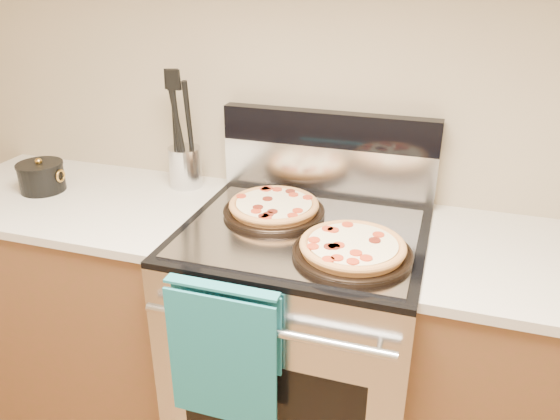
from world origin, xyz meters
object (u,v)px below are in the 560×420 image
(utensil_crock, at_px, (185,167))
(pepperoni_pizza_front, at_px, (352,249))
(pepperoni_pizza_back, at_px, (274,207))
(saucepan, at_px, (42,178))
(range_body, at_px, (301,349))

(utensil_crock, bearing_deg, pepperoni_pizza_front, -27.59)
(pepperoni_pizza_back, bearing_deg, pepperoni_pizza_front, -33.59)
(pepperoni_pizza_back, xyz_separation_m, utensil_crock, (-0.41, 0.17, 0.04))
(pepperoni_pizza_front, bearing_deg, saucepan, 172.15)
(pepperoni_pizza_front, height_order, saucepan, saucepan)
(pepperoni_pizza_back, relative_size, utensil_crock, 2.19)
(pepperoni_pizza_back, relative_size, saucepan, 2.07)
(range_body, distance_m, pepperoni_pizza_front, 0.55)
(pepperoni_pizza_back, xyz_separation_m, pepperoni_pizza_front, (0.30, -0.20, 0.00))
(pepperoni_pizza_back, bearing_deg, saucepan, -177.74)
(range_body, height_order, pepperoni_pizza_front, pepperoni_pizza_front)
(pepperoni_pizza_front, xyz_separation_m, utensil_crock, (-0.71, 0.37, 0.04))
(utensil_crock, bearing_deg, range_body, -24.44)
(pepperoni_pizza_front, xyz_separation_m, saucepan, (-1.19, 0.16, 0.01))
(range_body, relative_size, pepperoni_pizza_back, 2.72)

